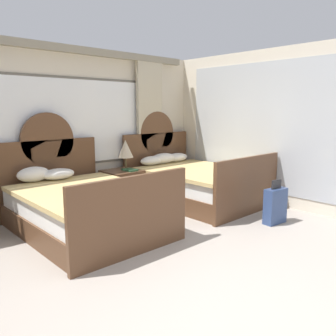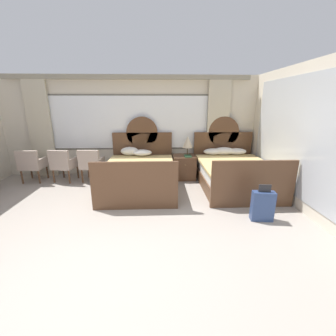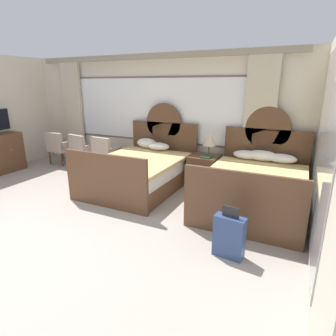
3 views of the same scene
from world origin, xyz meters
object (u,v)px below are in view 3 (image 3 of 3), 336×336
bed_near_mirror (255,187)px  table_lamp_on_nightstand (209,138)px  bed_near_window (141,170)px  armchair_by_window_left (106,152)px  suitcase_on_floor (229,236)px  armchair_by_window_right (59,146)px  book_on_nightstand (207,157)px  armchair_by_window_centre (82,149)px  nightstand_between_beds (204,170)px

bed_near_mirror → table_lamp_on_nightstand: 1.39m
bed_near_window → armchair_by_window_left: size_ratio=2.63×
bed_near_window → suitcase_on_floor: bed_near_window is taller
bed_near_window → armchair_by_window_right: size_ratio=2.63×
book_on_nightstand → armchair_by_window_right: (-4.01, -0.03, -0.16)m
table_lamp_on_nightstand → armchair_by_window_centre: size_ratio=0.61×
bed_near_window → book_on_nightstand: bed_near_window is taller
table_lamp_on_nightstand → nightstand_between_beds: bearing=176.8°
book_on_nightstand → nightstand_between_beds: bearing=125.2°
bed_near_window → armchair_by_window_left: bed_near_window is taller
table_lamp_on_nightstand → suitcase_on_floor: table_lamp_on_nightstand is taller
armchair_by_window_right → table_lamp_on_nightstand: bearing=2.0°
book_on_nightstand → bed_near_mirror: bearing=-27.4°
armchair_by_window_left → bed_near_mirror: bearing=-8.2°
bed_near_window → book_on_nightstand: bearing=24.4°
nightstand_between_beds → suitcase_on_floor: suitcase_on_floor is taller
armchair_by_window_centre → armchair_by_window_right: 0.79m
nightstand_between_beds → suitcase_on_floor: 2.57m
bed_near_mirror → armchair_by_window_left: (-3.55, 0.51, 0.13)m
book_on_nightstand → armchair_by_window_left: (-2.51, -0.03, -0.16)m
book_on_nightstand → armchair_by_window_right: size_ratio=0.30×
armchair_by_window_centre → book_on_nightstand: bearing=0.5°
armchair_by_window_right → suitcase_on_floor: bearing=-23.4°
bed_near_mirror → nightstand_between_beds: size_ratio=3.58×
armchair_by_window_centre → suitcase_on_floor: bearing=-27.1°
armchair_by_window_right → armchair_by_window_centre: bearing=0.1°
suitcase_on_floor → table_lamp_on_nightstand: bearing=113.8°
table_lamp_on_nightstand → suitcase_on_floor: bearing=-66.2°
bed_near_mirror → armchair_by_window_left: size_ratio=2.63×
nightstand_between_beds → armchair_by_window_right: 3.94m
armchair_by_window_left → suitcase_on_floor: 4.15m
bed_near_window → nightstand_between_beds: bearing=30.5°
armchair_by_window_right → suitcase_on_floor: size_ratio=1.30×
armchair_by_window_left → armchair_by_window_centre: bearing=179.9°
bed_near_window → armchair_by_window_centre: 2.08m
bed_near_mirror → armchair_by_window_right: bearing=174.2°
bed_near_window → bed_near_mirror: bearing=0.2°
bed_near_window → nightstand_between_beds: (1.14, 0.67, -0.04)m
armchair_by_window_left → armchair_by_window_right: bearing=-180.0°
book_on_nightstand → suitcase_on_floor: bearing=-65.1°
book_on_nightstand → armchair_by_window_left: bearing=-179.3°
bed_near_window → armchair_by_window_right: 2.85m
armchair_by_window_right → book_on_nightstand: bearing=0.4°
armchair_by_window_left → armchair_by_window_right: same height
bed_near_window → bed_near_mirror: 2.27m
nightstand_between_beds → suitcase_on_floor: bearing=-64.5°
nightstand_between_beds → armchair_by_window_right: size_ratio=0.73×
bed_near_mirror → nightstand_between_beds: bearing=149.7°
armchair_by_window_left → table_lamp_on_nightstand: bearing=3.2°
armchair_by_window_left → armchair_by_window_right: size_ratio=1.00×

